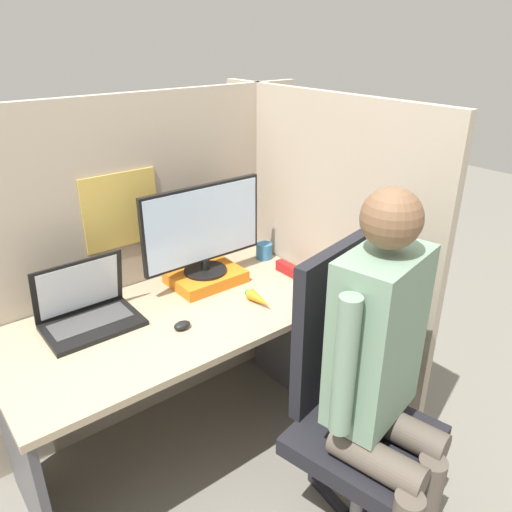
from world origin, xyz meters
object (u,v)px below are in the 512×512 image
(laptop, at_px, (88,313))
(coffee_mug, at_px, (264,251))
(person, at_px, (384,368))
(stapler, at_px, (289,269))
(paper_box, at_px, (206,277))
(carrot_toy, at_px, (259,300))
(office_chair, at_px, (349,397))
(monitor, at_px, (203,228))

(laptop, xyz_separation_m, coffee_mug, (0.95, 0.05, -0.01))
(person, relative_size, coffee_mug, 17.27)
(stapler, relative_size, person, 0.10)
(paper_box, distance_m, stapler, 0.40)
(laptop, distance_m, stapler, 0.94)
(stapler, bearing_deg, coffee_mug, 83.97)
(person, bearing_deg, laptop, 121.87)
(stapler, relative_size, carrot_toy, 0.94)
(office_chair, xyz_separation_m, coffee_mug, (0.30, 0.87, 0.21))
(person, distance_m, coffee_mug, 1.09)
(coffee_mug, bearing_deg, paper_box, -174.17)
(laptop, height_order, person, person)
(stapler, height_order, coffee_mug, coffee_mug)
(carrot_toy, xyz_separation_m, person, (-0.02, -0.67, 0.05))
(carrot_toy, bearing_deg, office_chair, -88.35)
(monitor, relative_size, carrot_toy, 3.79)
(laptop, relative_size, office_chair, 0.33)
(coffee_mug, bearing_deg, stapler, -96.03)
(carrot_toy, bearing_deg, coffee_mug, 48.53)
(office_chair, bearing_deg, laptop, 128.15)
(laptop, bearing_deg, stapler, -10.04)
(monitor, height_order, laptop, monitor)
(stapler, xyz_separation_m, carrot_toy, (-0.29, -0.14, 0.00))
(monitor, distance_m, person, 1.02)
(paper_box, relative_size, laptop, 0.89)
(monitor, xyz_separation_m, coffee_mug, (0.38, 0.04, -0.23))
(monitor, relative_size, stapler, 4.04)
(paper_box, bearing_deg, monitor, 90.00)
(laptop, xyz_separation_m, office_chair, (0.64, -0.82, -0.22))
(stapler, height_order, office_chair, office_chair)
(stapler, distance_m, person, 0.88)
(monitor, bearing_deg, laptop, -178.36)
(monitor, bearing_deg, stapler, -26.57)
(paper_box, xyz_separation_m, office_chair, (0.08, -0.83, -0.19))
(laptop, distance_m, carrot_toy, 0.70)
(monitor, distance_m, carrot_toy, 0.41)
(stapler, bearing_deg, monitor, 153.43)
(carrot_toy, bearing_deg, person, -91.67)
(paper_box, relative_size, person, 0.23)
(office_chair, relative_size, person, 0.79)
(paper_box, relative_size, carrot_toy, 2.05)
(office_chair, distance_m, person, 0.29)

